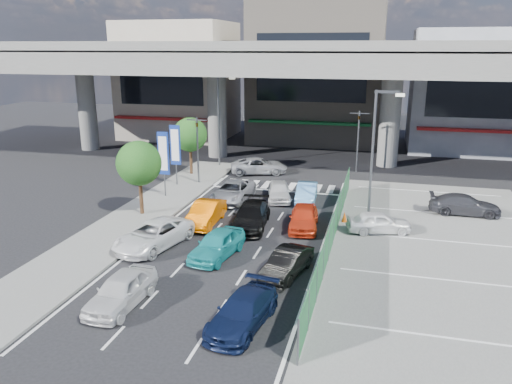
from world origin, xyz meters
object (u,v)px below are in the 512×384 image
(traffic_light_right, at_px, (359,126))
(hatch_black_mid_right, at_px, (287,263))
(tree_near, at_px, (139,163))
(minivan_navy_back, at_px, (243,312))
(parked_sedan_dgrey, at_px, (465,205))
(kei_truck_front_right, at_px, (307,192))
(van_white_back_left, at_px, (121,290))
(sedan_white_front_mid, at_px, (279,191))
(sedan_white_mid_left, at_px, (154,235))
(tree_far, at_px, (190,135))
(wagon_silver_front_left, at_px, (233,191))
(signboard_near, at_px, (163,155))
(sedan_black_mid, at_px, (251,216))
(traffic_cone, at_px, (344,217))
(traffic_light_left, at_px, (197,134))
(street_lamp_right, at_px, (376,147))
(parked_sedan_white, at_px, (379,222))
(taxi_teal_mid, at_px, (217,244))
(taxi_orange_left, at_px, (206,213))
(crossing_wagon_silver, at_px, (259,166))
(taxi_orange_right, at_px, (304,218))
(signboard_far, at_px, (175,147))
(street_lamp_left, at_px, (220,113))

(traffic_light_right, xyz_separation_m, hatch_black_mid_right, (-1.89, -21.21, -3.32))
(tree_near, height_order, minivan_navy_back, tree_near)
(parked_sedan_dgrey, bearing_deg, kei_truck_front_right, 87.56)
(van_white_back_left, xyz_separation_m, sedan_white_front_mid, (3.24, 16.15, -0.04))
(minivan_navy_back, height_order, sedan_white_mid_left, sedan_white_mid_left)
(tree_far, relative_size, wagon_silver_front_left, 1.00)
(sedan_white_front_mid, xyz_separation_m, parked_sedan_dgrey, (12.12, -0.22, 0.04))
(signboard_near, relative_size, van_white_back_left, 1.16)
(sedan_black_mid, distance_m, traffic_cone, 5.77)
(signboard_near, height_order, parked_sedan_dgrey, signboard_near)
(traffic_light_left, xyz_separation_m, street_lamp_right, (13.37, -6.00, 0.83))
(traffic_light_left, xyz_separation_m, kei_truck_front_right, (8.87, -2.37, -3.31))
(sedan_white_mid_left, xyz_separation_m, parked_sedan_white, (11.62, 5.10, -0.01))
(van_white_back_left, distance_m, taxi_teal_mid, 6.13)
(tree_far, distance_m, parked_sedan_white, 18.61)
(tree_far, bearing_deg, sedan_white_mid_left, -75.74)
(traffic_light_left, distance_m, taxi_orange_left, 9.87)
(parked_sedan_dgrey, bearing_deg, van_white_back_left, 136.01)
(tree_near, bearing_deg, parked_sedan_white, 1.91)
(street_lamp_right, xyz_separation_m, tree_far, (-14.97, 8.50, -1.38))
(sedan_white_mid_left, xyz_separation_m, taxi_teal_mid, (3.71, -0.41, 0.00))
(sedan_black_mid, distance_m, parked_sedan_dgrey, 13.77)
(tree_near, height_order, kei_truck_front_right, tree_near)
(signboard_near, distance_m, parked_sedan_white, 15.45)
(street_lamp_right, relative_size, taxi_orange_left, 1.91)
(kei_truck_front_right, distance_m, crossing_wagon_silver, 8.44)
(van_white_back_left, distance_m, wagon_silver_front_left, 15.15)
(taxi_teal_mid, height_order, taxi_orange_right, taxi_teal_mid)
(minivan_navy_back, bearing_deg, crossing_wagon_silver, 111.38)
(parked_sedan_dgrey, bearing_deg, sedan_black_mid, 113.80)
(hatch_black_mid_right, bearing_deg, minivan_navy_back, -86.34)
(traffic_light_right, height_order, hatch_black_mid_right, traffic_light_right)
(kei_truck_front_right, relative_size, parked_sedan_dgrey, 0.88)
(signboard_near, height_order, signboard_far, same)
(sedan_white_mid_left, bearing_deg, minivan_navy_back, -29.75)
(traffic_light_left, relative_size, sedan_white_mid_left, 1.05)
(street_lamp_right, relative_size, sedan_white_front_mid, 2.09)
(taxi_teal_mid, bearing_deg, traffic_light_left, 124.05)
(tree_near, bearing_deg, street_lamp_left, 87.24)
(sedan_white_front_mid, relative_size, kei_truck_front_right, 1.01)
(hatch_black_mid_right, height_order, kei_truck_front_right, kei_truck_front_right)
(signboard_far, bearing_deg, crossing_wagon_silver, 46.00)
(street_lamp_left, height_order, kei_truck_front_right, street_lamp_left)
(parked_sedan_dgrey, bearing_deg, taxi_orange_left, 110.49)
(kei_truck_front_right, bearing_deg, signboard_far, 167.99)
(street_lamp_right, distance_m, sedan_white_mid_left, 13.58)
(signboard_far, relative_size, traffic_cone, 7.43)
(minivan_navy_back, xyz_separation_m, crossing_wagon_silver, (-5.24, 23.34, 0.05))
(crossing_wagon_silver, bearing_deg, parked_sedan_white, -157.31)
(traffic_light_left, relative_size, tree_far, 1.08)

